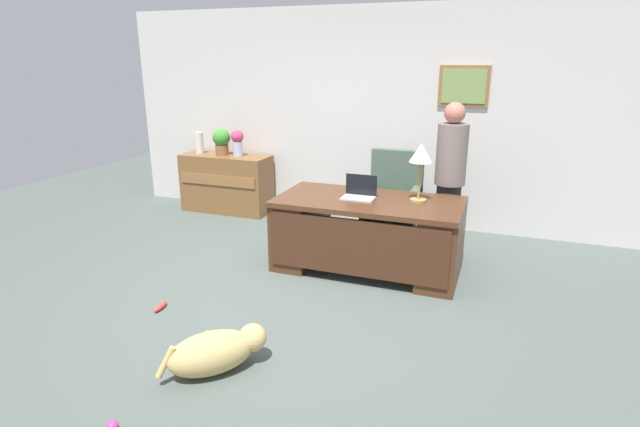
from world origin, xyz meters
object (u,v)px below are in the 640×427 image
object	(u,v)px
person_standing	(450,179)
potted_plant	(222,141)
desk	(367,232)
armchair	(393,203)
desk_lamp	(421,157)
credenza	(227,183)
dog_toy_ball	(112,427)
dog_toy_bone	(160,307)
vase_with_flowers	(237,141)
dog_toy_plush	(213,335)
vase_empty	(200,143)
laptop	(360,192)
dog_lying	(216,351)

from	to	relation	value
person_standing	potted_plant	distance (m)	3.20
desk	armchair	size ratio (longest dim) A/B	1.71
desk_lamp	credenza	bearing A→B (deg)	157.24
dog_toy_ball	credenza	bearing A→B (deg)	111.79
credenza	potted_plant	size ratio (longest dim) A/B	3.45
dog_toy_bone	armchair	bearing A→B (deg)	57.57
armchair	credenza	bearing A→B (deg)	169.82
armchair	potted_plant	xyz separation A→B (m)	(-2.50, 0.44, 0.51)
person_standing	dog_toy_bone	xyz separation A→B (m)	(-2.12, -2.20, -0.83)
credenza	vase_with_flowers	xyz separation A→B (m)	(0.20, 0.00, 0.60)
person_standing	desk_lamp	world-z (taller)	person_standing
dog_toy_plush	vase_empty	bearing A→B (deg)	123.98
armchair	dog_toy_ball	xyz separation A→B (m)	(-0.81, -3.69, -0.44)
person_standing	desk_lamp	size ratio (longest dim) A/B	2.90
armchair	vase_with_flowers	bearing A→B (deg)	168.91
vase_with_flowers	dog_toy_plush	size ratio (longest dim) A/B	2.06
credenza	dog_toy_bone	size ratio (longest dim) A/B	6.88
desk	dog_toy_ball	bearing A→B (deg)	-104.93
desk	armchair	xyz separation A→B (m)	(0.06, 0.89, 0.08)
laptop	desk	bearing A→B (deg)	-27.40
vase_empty	dog_toy_ball	distance (m)	4.71
laptop	potted_plant	world-z (taller)	potted_plant
desk	dog_toy_bone	size ratio (longest dim) A/B	10.13
dog_toy_ball	armchair	bearing A→B (deg)	77.70
person_standing	laptop	world-z (taller)	person_standing
credenza	dog_toy_bone	xyz separation A→B (m)	(0.97, -2.79, -0.37)
credenza	armchair	bearing A→B (deg)	-10.18
person_standing	laptop	size ratio (longest dim) A/B	5.15
desk	dog_toy_ball	xyz separation A→B (m)	(-0.75, -2.80, -0.37)
dog_lying	desk_lamp	world-z (taller)	desk_lamp
armchair	laptop	world-z (taller)	armchair
dog_lying	vase_empty	bearing A→B (deg)	124.17
vase_with_flowers	dog_toy_ball	size ratio (longest dim) A/B	4.88
dog_toy_ball	dog_toy_bone	bearing A→B (deg)	117.08
armchair	dog_toy_plush	size ratio (longest dim) A/B	6.23
desk_lamp	dog_toy_plush	bearing A→B (deg)	-123.81
vase_empty	dog_toy_plush	world-z (taller)	vase_empty
desk_lamp	dog_toy_bone	world-z (taller)	desk_lamp
laptop	vase_empty	xyz separation A→B (m)	(-2.70, 1.28, 0.15)
desk	person_standing	world-z (taller)	person_standing
dog_lying	vase_empty	distance (m)	4.18
armchair	dog_lying	xyz separation A→B (m)	(-0.55, -2.95, -0.33)
laptop	dog_lying	bearing A→B (deg)	-100.42
vase_empty	potted_plant	bearing A→B (deg)	0.00
dog_lying	vase_with_flowers	size ratio (longest dim) A/B	1.83
dog_lying	vase_with_flowers	world-z (taller)	vase_with_flowers
laptop	vase_with_flowers	distance (m)	2.46
credenza	potted_plant	xyz separation A→B (m)	(-0.05, 0.00, 0.60)
vase_empty	potted_plant	world-z (taller)	potted_plant
person_standing	dog_toy_bone	bearing A→B (deg)	-134.06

